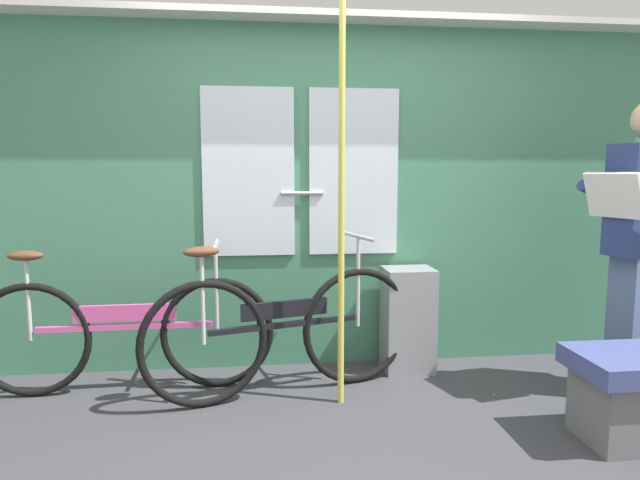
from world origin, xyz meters
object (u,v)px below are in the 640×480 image
at_px(bicycle_leaning_behind, 284,331).
at_px(handrail_pole, 341,206).
at_px(trash_bin_by_wall, 408,319).
at_px(bicycle_near_door, 124,332).

height_order(bicycle_leaning_behind, handrail_pole, handrail_pole).
xyz_separation_m(bicycle_leaning_behind, trash_bin_by_wall, (0.85, 0.33, -0.04)).
height_order(trash_bin_by_wall, handrail_pole, handrail_pole).
relative_size(bicycle_near_door, handrail_pole, 0.78).
bearing_deg(trash_bin_by_wall, bicycle_near_door, -174.37).
height_order(bicycle_near_door, trash_bin_by_wall, bicycle_near_door).
xyz_separation_m(bicycle_leaning_behind, handrail_pole, (0.32, -0.15, 0.75)).
xyz_separation_m(bicycle_near_door, trash_bin_by_wall, (1.80, 0.18, -0.02)).
bearing_deg(bicycle_leaning_behind, bicycle_near_door, 155.29).
height_order(bicycle_near_door, handrail_pole, handrail_pole).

